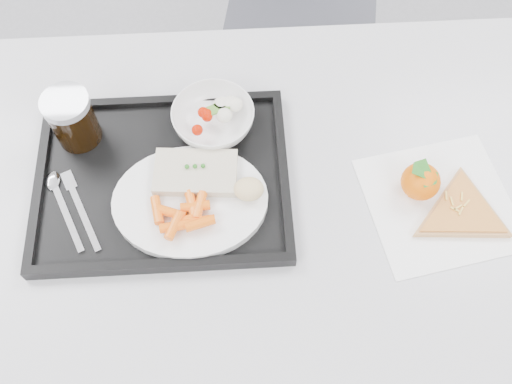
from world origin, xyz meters
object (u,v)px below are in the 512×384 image
at_px(table, 268,211).
at_px(dinner_plate, 190,201).
at_px(tangerine, 421,181).
at_px(pizza_slice, 462,212).
at_px(cola_glass, 72,118).
at_px(salad_bowl, 213,119).
at_px(tray, 163,180).

height_order(table, dinner_plate, dinner_plate).
bearing_deg(tangerine, pizza_slice, -36.84).
height_order(table, cola_glass, cola_glass).
height_order(salad_bowl, pizza_slice, salad_bowl).
bearing_deg(tray, dinner_plate, -47.23).
xyz_separation_m(tray, cola_glass, (-0.15, 0.10, 0.06)).
height_order(salad_bowl, tangerine, tangerine).
height_order(dinner_plate, cola_glass, cola_glass).
relative_size(table, tray, 2.67).
relative_size(salad_bowl, pizza_slice, 0.58).
bearing_deg(tangerine, salad_bowl, 157.13).
relative_size(table, cola_glass, 11.11).
xyz_separation_m(salad_bowl, tangerine, (0.36, -0.15, -0.00)).
relative_size(tray, tangerine, 5.74).
distance_m(salad_bowl, tangerine, 0.39).
distance_m(dinner_plate, salad_bowl, 0.17).
distance_m(dinner_plate, pizza_slice, 0.47).
bearing_deg(pizza_slice, tray, 169.61).
height_order(tray, dinner_plate, dinner_plate).
bearing_deg(cola_glass, tray, -32.67).
relative_size(tray, salad_bowl, 2.96).
height_order(cola_glass, pizza_slice, cola_glass).
xyz_separation_m(dinner_plate, cola_glass, (-0.20, 0.15, 0.05)).
relative_size(salad_bowl, tangerine, 1.94).
bearing_deg(tray, salad_bowl, 48.45).
xyz_separation_m(salad_bowl, cola_glass, (-0.25, -0.01, 0.03)).
bearing_deg(dinner_plate, table, 6.99).
height_order(table, tray, tray).
distance_m(table, cola_glass, 0.39).
bearing_deg(pizza_slice, dinner_plate, 175.02).
bearing_deg(tray, cola_glass, 147.33).
bearing_deg(cola_glass, salad_bowl, 1.83).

